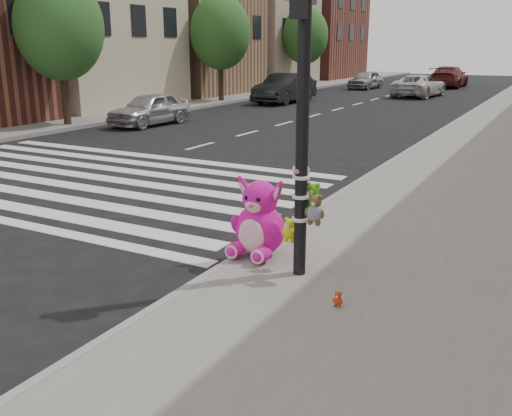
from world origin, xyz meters
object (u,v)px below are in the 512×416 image
Objects in this scene: car_dark_far at (285,88)px; pink_bunny at (259,223)px; car_white_near at (419,86)px; car_silver_far at (150,109)px; red_teddy at (338,299)px; signal_pole at (304,147)px.

pink_bunny is at bearing -63.44° from car_dark_far.
car_dark_far is 1.00× the size of car_white_near.
pink_bunny is at bearing -42.79° from car_silver_far.
red_teddy is 0.04× the size of car_dark_far.
car_white_near is at bearing 103.12° from red_teddy.
car_white_near reaches higher than car_silver_far.
car_dark_far reaches higher than car_white_near.
car_white_near reaches higher than red_teddy.
signal_pole reaches higher than car_silver_far.
car_white_near is (-5.31, 29.10, -1.16)m from signal_pole.
pink_bunny reaches higher than red_teddy.
pink_bunny is at bearing 104.53° from car_white_near.
signal_pole is 1.50m from pink_bunny.
red_teddy is 25.41m from car_dark_far.
car_dark_far reaches higher than pink_bunny.
car_dark_far is at bearing 115.54° from pink_bunny.
red_teddy is at bearing -61.17° from car_dark_far.
signal_pole is 24.44m from car_dark_far.
pink_bunny is 0.24× the size of car_white_near.
pink_bunny is 29.10m from car_white_near.
car_dark_far is at bearing 118.74° from red_teddy.
signal_pole is at bearing 105.99° from car_white_near.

